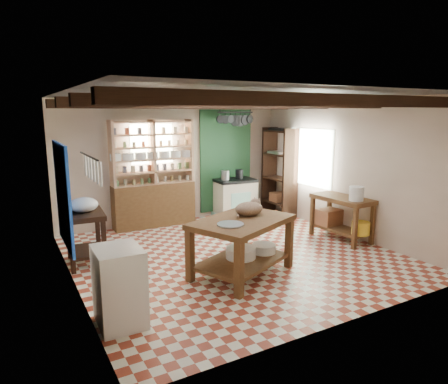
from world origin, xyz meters
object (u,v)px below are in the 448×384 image
right_counter (341,218)px  prep_table (86,238)px  work_table (242,247)px  white_cabinet (119,286)px  stove (235,198)px  cat (249,209)px

right_counter → prep_table: bearing=163.3°
work_table → white_cabinet: 2.01m
right_counter → white_cabinet: bearing=-169.9°
stove → work_table: bearing=-115.2°
prep_table → white_cabinet: 2.10m
white_cabinet → cat: size_ratio=2.01×
white_cabinet → cat: cat is taller
prep_table → stove: bearing=25.3°
prep_table → cat: 2.60m
stove → prep_table: 3.76m
cat → right_counter: bearing=-25.1°
work_table → cat: bearing=11.3°
prep_table → white_cabinet: bearing=-86.1°
stove → white_cabinet: (-3.53, -3.43, 0.01)m
white_cabinet → right_counter: size_ratio=0.78×
white_cabinet → stove: bearing=45.1°
stove → prep_table: size_ratio=1.06×
prep_table → cat: cat is taller
prep_table → right_counter: 4.51m
stove → right_counter: stove is taller
right_counter → work_table: bearing=-172.0°
stove → cat: cat is taller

